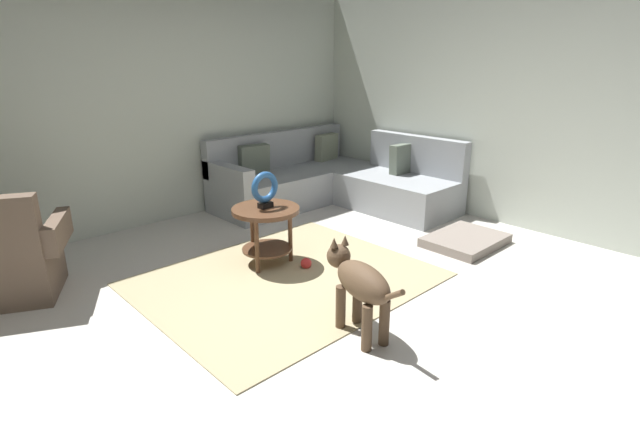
% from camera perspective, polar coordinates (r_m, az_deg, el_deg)
% --- Properties ---
extents(ground_plane, '(6.00, 6.00, 0.10)m').
position_cam_1_polar(ground_plane, '(3.63, 1.39, -12.77)').
color(ground_plane, silver).
extents(wall_back, '(6.00, 0.12, 2.70)m').
position_cam_1_polar(wall_back, '(5.61, -20.67, 12.26)').
color(wall_back, silver).
rests_on(wall_back, ground_plane).
extents(wall_right, '(0.12, 6.00, 2.70)m').
position_cam_1_polar(wall_right, '(5.61, 23.84, 11.89)').
color(wall_right, silver).
rests_on(wall_right, ground_plane).
extents(area_rug, '(2.30, 1.90, 0.01)m').
position_cam_1_polar(area_rug, '(4.15, -4.00, -7.75)').
color(area_rug, tan).
rests_on(area_rug, ground_plane).
extents(sectional_couch, '(2.20, 2.25, 0.88)m').
position_cam_1_polar(sectional_couch, '(6.14, 1.37, 3.76)').
color(sectional_couch, '#9EA3A8').
rests_on(sectional_couch, ground_plane).
extents(armchair, '(0.98, 0.89, 0.88)m').
position_cam_1_polar(armchair, '(4.40, -32.80, -4.68)').
color(armchair, brown).
rests_on(armchair, ground_plane).
extents(side_table, '(0.60, 0.60, 0.54)m').
position_cam_1_polar(side_table, '(4.31, -6.40, -0.87)').
color(side_table, brown).
rests_on(side_table, ground_plane).
extents(torus_sculpture, '(0.28, 0.08, 0.33)m').
position_cam_1_polar(torus_sculpture, '(4.23, -6.54, 2.91)').
color(torus_sculpture, black).
rests_on(torus_sculpture, side_table).
extents(dog_bed_mat, '(0.80, 0.60, 0.09)m').
position_cam_1_polar(dog_bed_mat, '(5.08, 16.82, -3.05)').
color(dog_bed_mat, gray).
rests_on(dog_bed_mat, ground_plane).
extents(dog, '(0.33, 0.84, 0.63)m').
position_cam_1_polar(dog, '(3.24, 4.64, -8.18)').
color(dog, brown).
rests_on(dog, ground_plane).
extents(dog_toy_ball, '(0.10, 0.10, 0.10)m').
position_cam_1_polar(dog_toy_ball, '(4.33, -1.66, -5.91)').
color(dog_toy_ball, red).
rests_on(dog_toy_ball, ground_plane).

